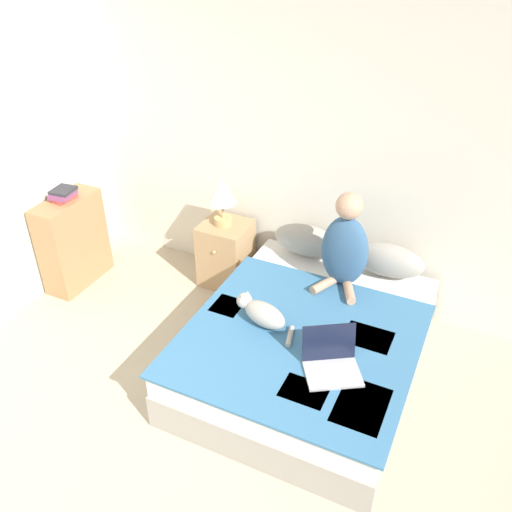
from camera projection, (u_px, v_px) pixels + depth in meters
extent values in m
cube|color=beige|center=(305.00, 153.00, 4.38)|extent=(5.06, 0.05, 2.55)
cube|color=#9E998E|center=(307.00, 355.00, 4.05)|extent=(1.52, 1.93, 0.27)
cube|color=silver|center=(309.00, 333.00, 3.93)|extent=(1.50, 1.91, 0.17)
cube|color=teal|center=(300.00, 339.00, 3.74)|extent=(1.57, 1.55, 0.02)
cube|color=#B2BC70|center=(368.00, 338.00, 3.74)|extent=(0.32, 0.25, 0.01)
cube|color=#B2BC70|center=(227.00, 306.00, 4.04)|extent=(0.21, 0.23, 0.01)
cube|color=#B2BC70|center=(361.00, 405.00, 3.23)|extent=(0.29, 0.40, 0.01)
cube|color=#B2BC70|center=(304.00, 391.00, 3.33)|extent=(0.29, 0.22, 0.01)
ellipsoid|color=gray|center=(307.00, 241.00, 4.55)|extent=(0.58, 0.23, 0.28)
ellipsoid|color=gray|center=(388.00, 260.00, 4.30)|extent=(0.58, 0.23, 0.28)
ellipsoid|color=#33567A|center=(345.00, 251.00, 4.11)|extent=(0.36, 0.20, 0.59)
sphere|color=tan|center=(349.00, 206.00, 3.90)|extent=(0.20, 0.20, 0.20)
cylinder|color=tan|center=(324.00, 285.00, 4.20)|extent=(0.17, 0.26, 0.07)
cylinder|color=tan|center=(349.00, 291.00, 4.12)|extent=(0.17, 0.26, 0.07)
ellipsoid|color=#A8A399|center=(265.00, 315.00, 3.81)|extent=(0.38, 0.26, 0.17)
sphere|color=#A8A399|center=(245.00, 301.00, 3.91)|extent=(0.12, 0.12, 0.12)
cone|color=#A8A399|center=(241.00, 298.00, 3.86)|extent=(0.05, 0.05, 0.05)
cone|color=#A8A399|center=(247.00, 294.00, 3.90)|extent=(0.05, 0.05, 0.05)
cylinder|color=#A8A399|center=(290.00, 336.00, 3.72)|extent=(0.08, 0.19, 0.04)
cube|color=#B7B7BC|center=(333.00, 374.00, 3.43)|extent=(0.43, 0.40, 0.02)
cube|color=black|center=(329.00, 342.00, 3.49)|extent=(0.33, 0.24, 0.25)
cube|color=tan|center=(226.00, 253.00, 4.93)|extent=(0.42, 0.40, 0.60)
sphere|color=tan|center=(214.00, 252.00, 4.70)|extent=(0.03, 0.03, 0.03)
cylinder|color=tan|center=(223.00, 221.00, 4.75)|extent=(0.16, 0.16, 0.07)
cylinder|color=tan|center=(223.00, 210.00, 4.69)|extent=(0.02, 0.02, 0.15)
cone|color=white|center=(222.00, 190.00, 4.59)|extent=(0.24, 0.24, 0.23)
cube|color=#99754C|center=(73.00, 241.00, 4.87)|extent=(0.27, 0.63, 0.84)
cube|color=#B24238|center=(63.00, 198.00, 4.64)|extent=(0.17, 0.21, 0.03)
cube|color=#844270|center=(63.00, 194.00, 4.61)|extent=(0.18, 0.22, 0.04)
cube|color=#2D2D33|center=(63.00, 190.00, 4.60)|extent=(0.19, 0.21, 0.03)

